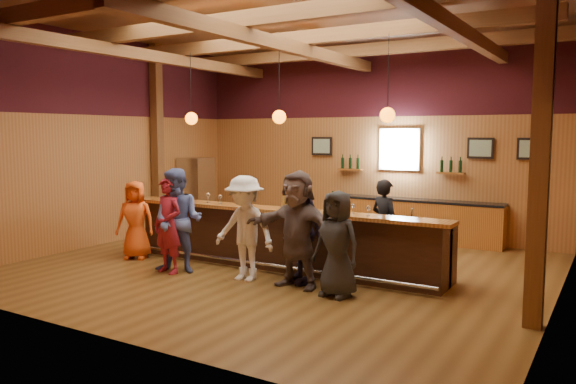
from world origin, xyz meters
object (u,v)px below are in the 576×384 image
customer_brown (297,229)px  bartender (385,224)px  bar_counter (285,238)px  customer_dark (337,244)px  ice_bucket (289,201)px  customer_navy (301,230)px  back_bar_cabinet (412,220)px  customer_orange (135,220)px  stainless_fridge (196,193)px  bottle_a (308,202)px  customer_redvest (168,225)px  customer_denim (179,221)px  customer_white (245,228)px

customer_brown → bartender: 2.07m
bar_counter → customer_dark: customer_dark is taller
ice_bucket → customer_dark: bearing=-34.0°
bar_counter → customer_navy: 1.20m
back_bar_cabinet → customer_orange: customer_orange is taller
back_bar_cabinet → customer_orange: size_ratio=2.65×
stainless_fridge → bartender: (5.69, -1.58, -0.10)m
stainless_fridge → bottle_a: (4.69, -2.63, 0.33)m
customer_redvest → ice_bucket: size_ratio=6.48×
customer_brown → customer_dark: size_ratio=1.17×
back_bar_cabinet → stainless_fridge: 5.43m
customer_orange → back_bar_cabinet: bearing=22.7°
bartender → customer_redvest: bearing=58.8°
customer_dark → customer_orange: bearing=-175.2°
customer_orange → bottle_a: bearing=-13.5°
customer_redvest → stainless_fridge: bearing=130.7°
customer_denim → customer_brown: bearing=-11.8°
customer_redvest → customer_brown: (2.37, 0.36, 0.09)m
customer_orange → bartender: 4.74m
bartender → customer_navy: bearing=87.6°
customer_denim → customer_navy: (2.16, 0.49, -0.04)m
stainless_fridge → customer_dark: stainless_fridge is taller
customer_denim → ice_bucket: customer_denim is taller
customer_white → bar_counter: bearing=88.3°
bartender → bottle_a: bearing=68.4°
bar_counter → bartender: bartender is taller
customer_redvest → customer_white: size_ratio=0.96×
customer_brown → customer_white: bearing=-170.8°
customer_denim → customer_dark: customer_denim is taller
stainless_fridge → customer_dark: bearing=-32.4°
back_bar_cabinet → customer_denim: size_ratio=2.20×
back_bar_cabinet → customer_denim: (-2.54, -4.88, 0.43)m
customer_navy → bottle_a: size_ratio=5.44×
customer_orange → customer_navy: size_ratio=0.87×
back_bar_cabinet → customer_white: (-1.24, -4.73, 0.39)m
back_bar_cabinet → customer_brown: 4.67m
back_bar_cabinet → bottle_a: bearing=-99.2°
customer_orange → customer_navy: (3.63, 0.09, 0.11)m
customer_navy → customer_orange: bearing=-151.2°
stainless_fridge → customer_denim: (2.76, -3.76, 0.01)m
customer_orange → customer_dark: bearing=-29.4°
customer_denim → customer_dark: (2.99, 0.10, -0.12)m
bartender → customer_white: bearing=73.2°
bartender → customer_brown: bearing=92.2°
bartender → ice_bucket: size_ratio=6.22×
stainless_fridge → ice_bucket: 5.15m
customer_redvest → customer_denim: size_ratio=0.92×
customer_dark → bartender: size_ratio=0.99×
customer_navy → bar_counter: bearing=162.2°
customer_navy → bartender: 1.86m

